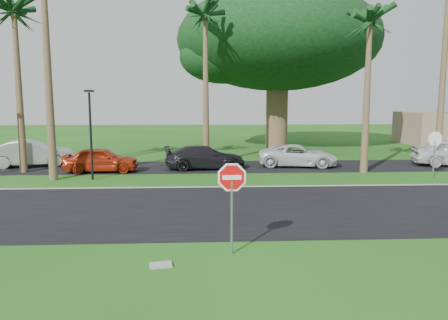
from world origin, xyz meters
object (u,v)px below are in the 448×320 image
stop_sign_far (435,145)px  car_silver (32,154)px  car_red (101,160)px  car_minivan (298,156)px  stop_sign_near (232,189)px  car_dark (205,158)px

stop_sign_far → car_silver: 23.45m
car_red → car_minivan: (11.78, 1.53, -0.04)m
stop_sign_near → car_dark: stop_sign_near is taller
car_silver → car_dark: (10.75, -1.51, -0.12)m
stop_sign_far → car_minivan: size_ratio=0.54×
car_silver → car_minivan: bearing=-107.3°
car_red → car_minivan: car_red is taller
stop_sign_far → car_minivan: (-6.28, 4.36, -1.10)m
stop_sign_far → car_silver: size_ratio=0.53×
stop_sign_near → car_minivan: bearing=71.2°
car_dark → car_red: bearing=91.8°
car_minivan → car_red: bearing=106.6°
car_silver → car_red: car_silver is taller
car_silver → car_dark: size_ratio=1.03×
car_silver → stop_sign_far: bearing=-117.2°
stop_sign_near → car_dark: (-0.60, 14.68, -1.08)m
car_red → car_silver: bearing=61.4°
car_silver → car_dark: car_silver is taller
car_minivan → car_dark: bearing=105.9°
car_red → car_minivan: size_ratio=0.86×
car_minivan → stop_sign_far: bearing=-115.6°
stop_sign_far → stop_sign_near: bearing=43.7°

